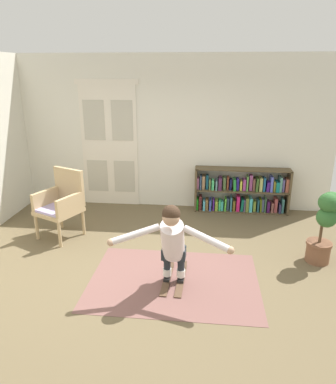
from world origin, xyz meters
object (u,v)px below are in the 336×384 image
Objects in this scene: potted_plant at (325,223)px; person_skier at (173,239)px; skis_pair at (174,278)px; bookshelf at (242,193)px; wicker_chair at (62,202)px.

potted_plant is 0.73× the size of person_skier.
person_skier reaches higher than skis_pair.
bookshelf is 2.27× the size of skis_pair.
person_skier reaches higher than wicker_chair.
potted_plant reaches higher than skis_pair.
wicker_chair is 3.99m from potted_plant.
bookshelf is at bearing 117.37° from potted_plant.
person_skier is at bearing -156.59° from potted_plant.
bookshelf is 1.62× the size of wicker_chair.
wicker_chair is 1.04× the size of potted_plant.
potted_plant reaches higher than bookshelf.
bookshelf is 2.95m from person_skier.
bookshelf is 2.09m from potted_plant.
skis_pair is 0.54× the size of person_skier.
bookshelf is 3.32m from wicker_chair.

